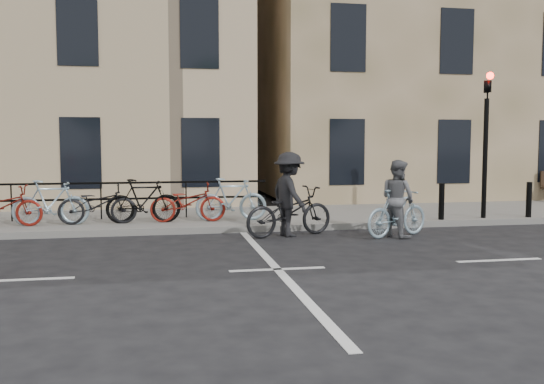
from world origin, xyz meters
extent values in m
plane|color=black|center=(0.00, 0.00, 0.00)|extent=(120.00, 120.00, 0.00)
cube|color=slate|center=(-4.00, 6.00, 0.07)|extent=(46.00, 4.00, 0.15)
cube|color=#8D7B55|center=(9.00, 13.00, 6.15)|extent=(14.00, 10.00, 12.00)
cylinder|color=black|center=(6.20, 4.35, 1.65)|extent=(0.12, 0.12, 3.00)
imported|color=black|center=(6.20, 4.35, 3.60)|extent=(0.15, 0.18, 0.90)
sphere|color=#FF0C05|center=(6.20, 4.23, 3.70)|extent=(0.18, 0.18, 0.18)
cylinder|color=black|center=(5.00, 4.25, 0.60)|extent=(0.14, 0.14, 0.90)
cylinder|color=black|center=(7.40, 4.25, 0.60)|extent=(0.14, 0.14, 0.90)
cube|color=black|center=(-3.82, 5.90, 0.62)|extent=(9.35, 0.04, 0.95)
imported|color=maroon|center=(-5.40, 5.00, 0.62)|extent=(1.80, 0.63, 0.95)
imported|color=#93B0C0|center=(-4.35, 5.00, 0.68)|extent=(1.75, 0.49, 1.05)
imported|color=black|center=(-3.30, 5.00, 0.62)|extent=(1.80, 0.63, 0.95)
imported|color=black|center=(-2.25, 5.00, 0.68)|extent=(1.75, 0.49, 1.05)
imported|color=maroon|center=(-1.20, 5.00, 0.62)|extent=(1.80, 0.63, 0.95)
imported|color=#93B0C0|center=(-0.15, 5.00, 0.68)|extent=(1.75, 0.49, 1.05)
imported|color=#93B0C0|center=(3.24, 2.81, 0.53)|extent=(1.80, 1.14, 1.05)
imported|color=slate|center=(3.24, 2.81, 0.85)|extent=(0.91, 1.01, 1.69)
imported|color=black|center=(0.93, 3.33, 0.55)|extent=(2.21, 1.29, 1.10)
imported|color=black|center=(0.93, 3.33, 0.93)|extent=(1.00, 1.35, 1.86)
camera|label=1|loc=(-1.92, -9.61, 2.14)|focal=40.00mm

